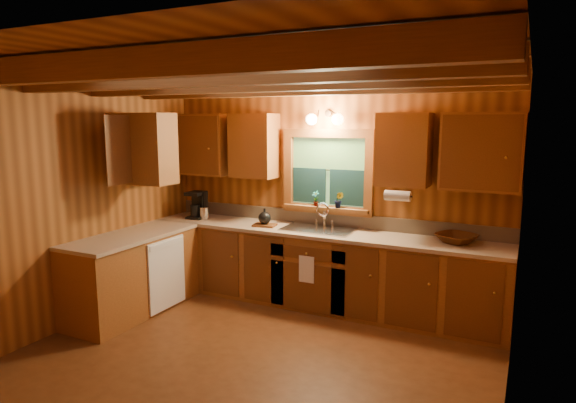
% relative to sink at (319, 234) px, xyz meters
% --- Properties ---
extents(room, '(4.20, 4.20, 4.20)m').
position_rel_sink_xyz_m(room, '(0.00, -1.60, 0.44)').
color(room, '#582F15').
rests_on(room, ground).
extents(ceiling_beams, '(4.20, 2.54, 0.18)m').
position_rel_sink_xyz_m(ceiling_beams, '(0.00, -1.60, 1.63)').
color(ceiling_beams, brown).
rests_on(ceiling_beams, room).
extents(base_cabinets, '(4.20, 2.22, 0.86)m').
position_rel_sink_xyz_m(base_cabinets, '(-0.49, -0.32, -0.43)').
color(base_cabinets, brown).
rests_on(base_cabinets, ground).
extents(countertop, '(4.20, 2.24, 0.04)m').
position_rel_sink_xyz_m(countertop, '(-0.48, -0.31, 0.02)').
color(countertop, tan).
rests_on(countertop, base_cabinets).
extents(backsplash, '(4.20, 0.02, 0.16)m').
position_rel_sink_xyz_m(backsplash, '(0.00, 0.28, 0.12)').
color(backsplash, tan).
rests_on(backsplash, room).
extents(dishwasher_panel, '(0.02, 0.60, 0.80)m').
position_rel_sink_xyz_m(dishwasher_panel, '(-1.47, -0.92, -0.43)').
color(dishwasher_panel, white).
rests_on(dishwasher_panel, base_cabinets).
extents(upper_cabinets, '(4.19, 1.77, 0.78)m').
position_rel_sink_xyz_m(upper_cabinets, '(-0.56, -0.18, 0.98)').
color(upper_cabinets, brown).
rests_on(upper_cabinets, room).
extents(window, '(1.12, 0.08, 1.00)m').
position_rel_sink_xyz_m(window, '(0.00, 0.26, 0.67)').
color(window, brown).
rests_on(window, room).
extents(window_sill, '(1.06, 0.14, 0.04)m').
position_rel_sink_xyz_m(window_sill, '(0.00, 0.22, 0.26)').
color(window_sill, brown).
rests_on(window_sill, room).
extents(wall_sconce, '(0.45, 0.21, 0.17)m').
position_rel_sink_xyz_m(wall_sconce, '(0.00, 0.14, 1.31)').
color(wall_sconce, black).
rests_on(wall_sconce, room).
extents(paper_towel_roll, '(0.27, 0.11, 0.11)m').
position_rel_sink_xyz_m(paper_towel_roll, '(0.92, -0.07, 0.51)').
color(paper_towel_roll, white).
rests_on(paper_towel_roll, upper_cabinets).
extents(dish_towel, '(0.18, 0.01, 0.30)m').
position_rel_sink_xyz_m(dish_towel, '(0.00, -0.34, -0.34)').
color(dish_towel, white).
rests_on(dish_towel, base_cabinets).
extents(sink, '(0.82, 0.48, 0.43)m').
position_rel_sink_xyz_m(sink, '(0.00, 0.00, 0.00)').
color(sink, silver).
rests_on(sink, countertop).
extents(coffee_maker, '(0.20, 0.25, 0.35)m').
position_rel_sink_xyz_m(coffee_maker, '(-1.68, -0.02, 0.22)').
color(coffee_maker, black).
rests_on(coffee_maker, countertop).
extents(utensil_crock, '(0.13, 0.13, 0.36)m').
position_rel_sink_xyz_m(utensil_crock, '(-1.56, -0.06, 0.13)').
color(utensil_crock, silver).
rests_on(utensil_crock, countertop).
extents(cutting_board, '(0.29, 0.23, 0.02)m').
position_rel_sink_xyz_m(cutting_board, '(-0.66, -0.09, 0.06)').
color(cutting_board, '#5D3114').
rests_on(cutting_board, countertop).
extents(teakettle, '(0.15, 0.15, 0.19)m').
position_rel_sink_xyz_m(teakettle, '(-0.66, -0.09, 0.14)').
color(teakettle, black).
rests_on(teakettle, cutting_board).
extents(wicker_basket, '(0.52, 0.52, 0.10)m').
position_rel_sink_xyz_m(wicker_basket, '(1.51, 0.05, 0.09)').
color(wicker_basket, '#48230C').
rests_on(wicker_basket, countertop).
extents(potted_plant_left, '(0.11, 0.09, 0.18)m').
position_rel_sink_xyz_m(potted_plant_left, '(-0.13, 0.20, 0.38)').
color(potted_plant_left, '#5D3114').
rests_on(potted_plant_left, window_sill).
extents(potted_plant_right, '(0.11, 0.10, 0.19)m').
position_rel_sink_xyz_m(potted_plant_right, '(0.17, 0.20, 0.38)').
color(potted_plant_right, '#5D3114').
rests_on(potted_plant_right, window_sill).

